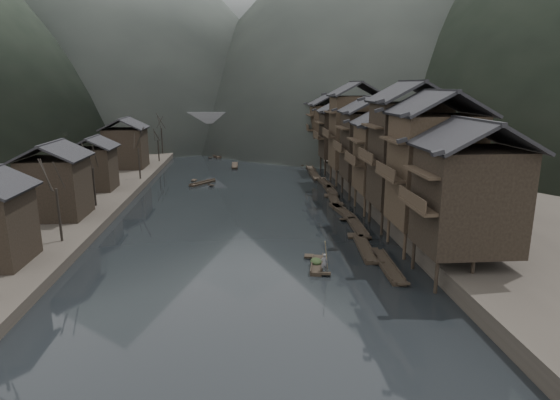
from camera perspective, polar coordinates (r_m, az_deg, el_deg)
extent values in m
plane|color=black|center=(44.43, -4.32, -6.15)|extent=(300.00, 300.00, 0.00)
cube|color=#2D2823|center=(90.06, 18.44, 4.03)|extent=(40.00, 200.00, 1.80)
cube|color=#2D2823|center=(90.14, -27.36, 3.00)|extent=(40.00, 200.00, 1.20)
cylinder|color=black|center=(37.10, 18.53, -8.87)|extent=(0.30, 0.30, 2.90)
cylinder|color=black|center=(41.24, 15.96, -6.37)|extent=(0.30, 0.30, 2.90)
cylinder|color=black|center=(38.24, 22.37, -8.52)|extent=(0.30, 0.30, 2.90)
cylinder|color=black|center=(42.26, 19.48, -6.14)|extent=(0.30, 0.30, 2.90)
cube|color=black|center=(38.88, 21.98, 0.02)|extent=(7.00, 6.00, 7.92)
cube|color=black|center=(37.38, 16.42, -0.68)|extent=(1.20, 5.70, 0.25)
cylinder|color=black|center=(43.18, 14.96, -5.38)|extent=(0.30, 0.30, 2.90)
cylinder|color=black|center=(47.50, 13.07, -3.50)|extent=(0.30, 0.30, 2.90)
cylinder|color=black|center=(44.16, 18.34, -5.19)|extent=(0.30, 0.30, 2.90)
cylinder|color=black|center=(48.39, 16.18, -3.37)|extent=(0.30, 0.30, 2.90)
cube|color=black|center=(44.91, 18.20, 3.44)|extent=(7.00, 6.00, 9.99)
cube|color=black|center=(43.62, 13.29, 2.81)|extent=(1.20, 5.70, 0.25)
cylinder|color=black|center=(49.50, 12.32, -2.75)|extent=(0.30, 0.30, 2.90)
cylinder|color=black|center=(53.94, 10.87, -1.30)|extent=(0.30, 0.30, 2.90)
cylinder|color=black|center=(50.36, 15.32, -2.64)|extent=(0.30, 0.30, 2.90)
cylinder|color=black|center=(54.72, 13.65, -1.23)|extent=(0.30, 0.30, 2.90)
cube|color=black|center=(51.29, 15.27, 5.34)|extent=(7.00, 6.00, 10.82)
cube|color=black|center=(50.16, 10.91, 4.77)|extent=(1.20, 5.70, 0.25)
cylinder|color=black|center=(55.99, 10.29, -0.72)|extent=(0.30, 0.30, 2.90)
cylinder|color=black|center=(60.50, 9.15, 0.42)|extent=(0.30, 0.30, 2.90)
cylinder|color=black|center=(56.75, 12.97, -0.65)|extent=(0.30, 0.30, 2.90)
cylinder|color=black|center=(61.20, 11.65, 0.47)|extent=(0.30, 0.30, 2.90)
cube|color=black|center=(58.06, 12.88, 4.97)|extent=(7.00, 6.00, 7.89)
cube|color=black|center=(57.06, 9.01, 4.59)|extent=(1.20, 5.70, 0.25)
cylinder|color=black|center=(63.53, 8.48, 1.09)|extent=(0.30, 0.30, 2.90)
cylinder|color=black|center=(68.11, 7.59, 1.99)|extent=(0.30, 0.30, 2.90)
cylinder|color=black|center=(64.20, 10.87, 1.13)|extent=(0.30, 0.30, 2.90)
cylinder|color=black|center=(68.73, 9.83, 2.01)|extent=(0.30, 0.30, 2.90)
cube|color=black|center=(65.59, 10.85, 6.51)|extent=(7.00, 6.00, 8.91)
cube|color=black|center=(64.71, 7.39, 6.14)|extent=(1.20, 5.70, 0.25)
cylinder|color=black|center=(72.14, 6.90, 2.67)|extent=(0.30, 0.30, 2.90)
cylinder|color=black|center=(76.76, 6.20, 3.37)|extent=(0.30, 0.30, 2.90)
cylinder|color=black|center=(72.73, 9.03, 2.69)|extent=(0.30, 0.30, 2.90)
cylinder|color=black|center=(77.32, 8.21, 3.38)|extent=(0.30, 0.30, 2.90)
cube|color=black|center=(74.15, 9.06, 8.19)|extent=(7.00, 6.00, 10.92)
cube|color=black|center=(73.37, 5.98, 7.80)|extent=(1.20, 5.70, 0.25)
cylinder|color=black|center=(81.80, 5.54, 4.04)|extent=(0.30, 0.30, 2.90)
cylinder|color=black|center=(86.46, 4.99, 4.58)|extent=(0.30, 0.30, 2.90)
cylinder|color=black|center=(82.32, 7.43, 4.05)|extent=(0.30, 0.30, 2.90)
cylinder|color=black|center=(86.96, 6.78, 4.59)|extent=(0.30, 0.30, 2.90)
cube|color=black|center=(84.00, 7.44, 7.87)|extent=(7.00, 6.00, 7.94)
cube|color=black|center=(83.31, 4.71, 7.62)|extent=(1.20, 5.70, 0.25)
cylinder|color=black|center=(93.49, 4.27, 5.29)|extent=(0.30, 0.30, 2.90)
cylinder|color=black|center=(98.18, 3.84, 5.71)|extent=(0.30, 0.30, 2.90)
cylinder|color=black|center=(93.94, 5.93, 5.30)|extent=(0.30, 0.30, 2.90)
cylinder|color=black|center=(98.62, 5.43, 5.72)|extent=(0.30, 0.30, 2.90)
cube|color=black|center=(95.69, 5.97, 8.84)|extent=(7.00, 6.00, 8.61)
cube|color=black|center=(95.09, 3.56, 8.59)|extent=(1.20, 5.70, 0.25)
cube|color=black|center=(56.71, -25.66, 1.58)|extent=(6.00, 6.00, 6.50)
cube|color=black|center=(69.78, -21.62, 3.75)|extent=(5.00, 5.00, 5.80)
cube|color=black|center=(86.88, -18.26, 6.18)|extent=(6.50, 6.50, 6.80)
cylinder|color=black|center=(47.80, -25.25, -1.38)|extent=(0.24, 0.24, 5.01)
cylinder|color=black|center=(60.11, -20.89, 1.76)|extent=(0.24, 0.24, 4.63)
cylinder|color=black|center=(76.04, -17.46, 4.46)|extent=(0.24, 0.24, 4.77)
cylinder|color=black|center=(92.81, -15.14, 5.97)|extent=(0.24, 0.24, 4.00)
cylinder|color=black|center=(102.60, -14.16, 7.13)|extent=(0.24, 0.24, 5.36)
cube|color=black|center=(41.25, 12.90, -7.88)|extent=(1.38, 7.61, 0.30)
cube|color=black|center=(41.18, 12.91, -7.64)|extent=(1.43, 7.46, 0.10)
cube|color=black|center=(44.41, 11.36, -6.01)|extent=(0.97, 0.96, 0.37)
cube|color=black|center=(38.06, 14.73, -9.65)|extent=(0.97, 0.96, 0.37)
cube|color=black|center=(45.12, 10.23, -5.83)|extent=(1.72, 7.72, 0.30)
cube|color=black|center=(45.06, 10.24, -5.61)|extent=(1.76, 7.57, 0.10)
cube|color=black|center=(48.36, 8.81, -4.24)|extent=(1.01, 1.01, 0.37)
cube|color=black|center=(41.85, 11.89, -7.30)|extent=(1.01, 1.01, 0.37)
cube|color=black|center=(51.43, 9.37, -3.32)|extent=(1.31, 7.43, 0.30)
cube|color=black|center=(51.38, 9.38, -3.13)|extent=(1.36, 7.28, 0.10)
cube|color=black|center=(54.68, 8.40, -2.09)|extent=(0.96, 0.93, 0.36)
cube|color=black|center=(48.14, 10.49, -4.39)|extent=(0.96, 0.93, 0.36)
cube|color=black|center=(57.53, 7.57, -1.40)|extent=(2.00, 7.30, 0.30)
cube|color=black|center=(57.49, 7.58, -1.23)|extent=(2.04, 7.16, 0.10)
cube|color=black|center=(60.84, 7.32, -0.42)|extent=(1.04, 1.00, 0.36)
cube|color=black|center=(54.17, 7.87, -2.22)|extent=(1.04, 1.00, 0.36)
cube|color=black|center=(62.09, 6.67, -0.24)|extent=(1.72, 7.25, 0.30)
cube|color=black|center=(62.05, 6.67, -0.08)|extent=(1.76, 7.11, 0.10)
cube|color=black|center=(65.28, 5.84, 0.61)|extent=(1.01, 0.96, 0.36)
cube|color=black|center=(58.86, 7.59, -0.91)|extent=(1.01, 0.96, 0.36)
cube|color=black|center=(68.78, 6.11, 1.17)|extent=(1.13, 6.74, 0.30)
cube|color=black|center=(68.74, 6.11, 1.31)|extent=(1.19, 6.61, 0.10)
cube|color=black|center=(71.85, 5.63, 1.84)|extent=(0.94, 0.83, 0.34)
cube|color=black|center=(65.65, 6.64, 0.66)|extent=(0.94, 0.83, 0.34)
cube|color=black|center=(73.50, 5.52, 2.00)|extent=(1.62, 7.26, 0.30)
cube|color=black|center=(73.47, 5.53, 2.14)|extent=(1.67, 7.12, 0.10)
cube|color=black|center=(76.85, 5.27, 2.64)|extent=(1.00, 0.95, 0.36)
cube|color=black|center=(70.11, 5.81, 1.53)|extent=(1.00, 0.95, 0.36)
cube|color=black|center=(79.72, 4.25, 2.96)|extent=(1.24, 7.19, 0.30)
cube|color=black|center=(79.69, 4.26, 3.09)|extent=(1.29, 7.05, 0.10)
cube|color=black|center=(83.03, 3.85, 3.51)|extent=(0.95, 0.90, 0.35)
cube|color=black|center=(76.37, 4.69, 2.58)|extent=(0.95, 0.90, 0.35)
cube|color=black|center=(86.47, 3.74, 3.83)|extent=(1.15, 5.84, 0.30)
cube|color=black|center=(86.44, 3.74, 3.95)|extent=(1.20, 5.73, 0.10)
cube|color=black|center=(89.18, 3.47, 4.23)|extent=(0.94, 0.73, 0.32)
cube|color=black|center=(83.72, 4.03, 3.59)|extent=(0.94, 0.73, 0.32)
cube|color=black|center=(92.06, 2.77, 4.46)|extent=(1.54, 5.96, 0.30)
cube|color=black|center=(92.03, 2.77, 4.57)|extent=(1.59, 5.84, 0.10)
cube|color=black|center=(94.83, 2.68, 4.82)|extent=(0.99, 0.80, 0.32)
cube|color=black|center=(89.25, 2.86, 4.25)|extent=(0.99, 0.80, 0.32)
cube|color=black|center=(74.62, -9.44, 2.06)|extent=(3.92, 4.73, 0.30)
cube|color=black|center=(74.59, -9.44, 2.20)|extent=(3.89, 4.67, 0.10)
cube|color=black|center=(76.67, -10.44, 2.44)|extent=(1.07, 1.03, 0.31)
cube|color=black|center=(72.55, -8.39, 1.87)|extent=(1.07, 1.03, 0.31)
cube|color=black|center=(89.83, -5.53, 4.17)|extent=(1.00, 5.91, 0.30)
cube|color=black|center=(89.80, -5.53, 4.29)|extent=(1.05, 5.80, 0.10)
cube|color=black|center=(92.61, -5.51, 4.55)|extent=(0.85, 0.73, 0.32)
cube|color=black|center=(87.01, -5.56, 3.95)|extent=(0.85, 0.73, 0.32)
cube|color=black|center=(102.46, -7.90, 5.30)|extent=(2.89, 4.94, 0.30)
cube|color=black|center=(102.44, -7.90, 5.40)|extent=(2.90, 4.87, 0.10)
cube|color=black|center=(104.55, -7.32, 5.57)|extent=(1.03, 0.91, 0.30)
cube|color=black|center=(100.35, -8.51, 5.19)|extent=(1.03, 0.91, 0.30)
cube|color=#4C4C4F|center=(114.04, -4.59, 9.82)|extent=(40.00, 6.00, 1.60)
cube|color=#4C4C4F|center=(111.26, -4.60, 10.39)|extent=(40.00, 0.50, 1.00)
cube|color=#4C4C4F|center=(116.65, -4.61, 10.55)|extent=(40.00, 0.50, 1.00)
cube|color=#4C4C4F|center=(115.24, -11.59, 7.63)|extent=(3.20, 6.00, 6.40)
cube|color=#4C4C4F|center=(114.48, -6.83, 7.77)|extent=(3.20, 6.00, 6.40)
cube|color=#4C4C4F|center=(114.47, -2.28, 7.85)|extent=(3.20, 6.00, 6.40)
cube|color=#4C4C4F|center=(115.24, 2.49, 7.89)|extent=(3.20, 6.00, 6.40)
cone|color=gray|center=(254.74, -4.85, 22.61)|extent=(320.00, 320.00, 108.14)
cube|color=black|center=(40.60, 4.53, -7.91)|extent=(1.79, 4.41, 0.30)
cube|color=black|center=(40.53, 4.54, -7.68)|extent=(1.81, 4.33, 0.10)
cube|color=black|center=(42.35, 3.55, -6.75)|extent=(0.89, 0.69, 0.28)
cube|color=black|center=(38.76, 5.62, -8.80)|extent=(0.89, 0.69, 0.28)
ellipsoid|color=black|center=(40.57, 4.44, -7.03)|extent=(1.03, 1.35, 0.62)
imported|color=#565659|center=(38.79, 5.42, -7.30)|extent=(0.60, 0.42, 1.57)
cylinder|color=#8C7A51|center=(37.92, 5.81, -3.42)|extent=(0.82, 2.25, 3.92)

